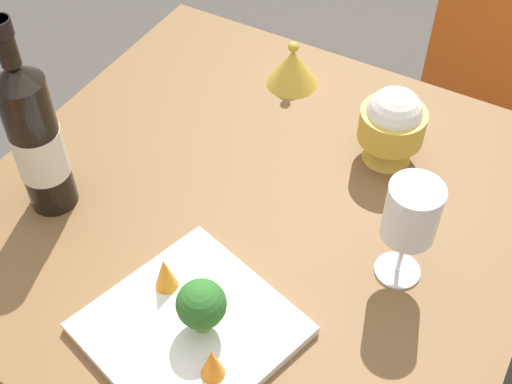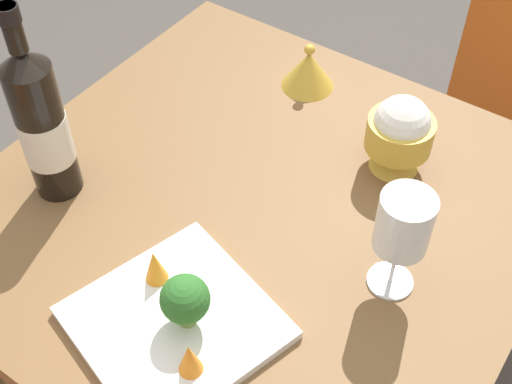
% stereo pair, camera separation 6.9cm
% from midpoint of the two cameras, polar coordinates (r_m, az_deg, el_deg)
% --- Properties ---
extents(dining_table, '(0.87, 0.87, 0.75)m').
position_cam_midpoint_polar(dining_table, '(1.17, 1.70, -4.12)').
color(dining_table, brown).
rests_on(dining_table, ground_plane).
extents(wine_bottle, '(0.08, 0.08, 0.34)m').
position_cam_midpoint_polar(wine_bottle, '(1.07, -15.68, 5.39)').
color(wine_bottle, black).
rests_on(wine_bottle, dining_table).
extents(wine_glass, '(0.08, 0.08, 0.18)m').
position_cam_midpoint_polar(wine_glass, '(0.93, 14.31, -2.79)').
color(wine_glass, white).
rests_on(wine_glass, dining_table).
extents(rice_bowl, '(0.11, 0.11, 0.14)m').
position_cam_midpoint_polar(rice_bowl, '(1.14, 13.62, 4.72)').
color(rice_bowl, gold).
rests_on(rice_bowl, dining_table).
extents(rice_bowl_lid, '(0.10, 0.10, 0.09)m').
position_cam_midpoint_polar(rice_bowl_lid, '(1.31, 5.92, 10.08)').
color(rice_bowl_lid, gold).
rests_on(rice_bowl_lid, dining_table).
extents(serving_plate, '(0.31, 0.31, 0.02)m').
position_cam_midpoint_polar(serving_plate, '(0.96, -4.70, -10.89)').
color(serving_plate, white).
rests_on(serving_plate, dining_table).
extents(broccoli_floret, '(0.07, 0.07, 0.09)m').
position_cam_midpoint_polar(broccoli_floret, '(0.91, -3.75, -9.06)').
color(broccoli_floret, '#729E4C').
rests_on(broccoli_floret, serving_plate).
extents(carrot_garnish_left, '(0.03, 0.03, 0.06)m').
position_cam_midpoint_polar(carrot_garnish_left, '(0.97, -6.40, -6.21)').
color(carrot_garnish_left, orange).
rests_on(carrot_garnish_left, serving_plate).
extents(carrot_garnish_right, '(0.03, 0.03, 0.06)m').
position_cam_midpoint_polar(carrot_garnish_right, '(0.89, -3.28, -13.75)').
color(carrot_garnish_right, orange).
rests_on(carrot_garnish_right, serving_plate).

